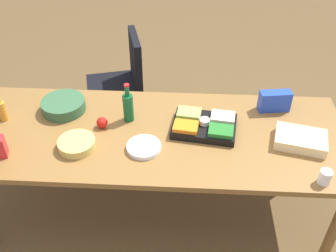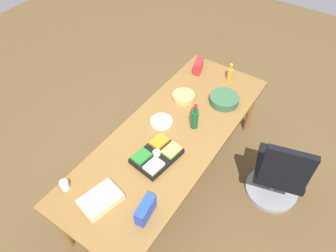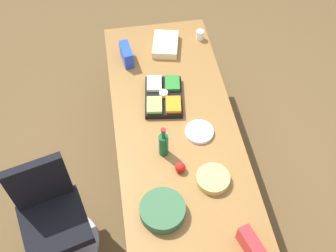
{
  "view_description": "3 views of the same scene",
  "coord_description": "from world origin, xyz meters",
  "px_view_note": "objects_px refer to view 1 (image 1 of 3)",
  "views": [
    {
      "loc": [
        0.19,
        -1.98,
        2.45
      ],
      "look_at": [
        0.08,
        -0.0,
        0.83
      ],
      "focal_mm": 41.61,
      "sensor_mm": 36.0,
      "label": 1
    },
    {
      "loc": [
        1.69,
        1.1,
        3.03
      ],
      "look_at": [
        0.0,
        -0.04,
        0.86
      ],
      "focal_mm": 33.59,
      "sensor_mm": 36.0,
      "label": 2
    },
    {
      "loc": [
        -1.86,
        0.37,
        3.31
      ],
      "look_at": [
        -0.02,
        0.07,
        0.85
      ],
      "focal_mm": 43.54,
      "sensor_mm": 36.0,
      "label": 3
    }
  ],
  "objects_px": {
    "paper_cup": "(325,177)",
    "veggie_tray": "(204,125)",
    "dressing_bottle": "(2,110)",
    "paper_plate_stack": "(144,147)",
    "wine_bottle": "(128,106)",
    "conference_table": "(157,140)",
    "apple_red": "(102,123)",
    "chip_bowl": "(77,144)",
    "sheet_cake": "(301,140)",
    "salad_bowl": "(63,105)",
    "chip_bag_blue": "(275,101)",
    "office_chair": "(120,94)"
  },
  "relations": [
    {
      "from": "salad_bowl",
      "to": "dressing_bottle",
      "type": "bearing_deg",
      "value": -161.46
    },
    {
      "from": "paper_plate_stack",
      "to": "apple_red",
      "type": "bearing_deg",
      "value": 146.06
    },
    {
      "from": "chip_bowl",
      "to": "veggie_tray",
      "type": "bearing_deg",
      "value": 15.5
    },
    {
      "from": "dressing_bottle",
      "to": "salad_bowl",
      "type": "xyz_separation_m",
      "value": [
        0.39,
        0.13,
        -0.04
      ]
    },
    {
      "from": "salad_bowl",
      "to": "wine_bottle",
      "type": "bearing_deg",
      "value": -9.68
    },
    {
      "from": "conference_table",
      "to": "sheet_cake",
      "type": "height_order",
      "value": "sheet_cake"
    },
    {
      "from": "conference_table",
      "to": "apple_red",
      "type": "height_order",
      "value": "apple_red"
    },
    {
      "from": "veggie_tray",
      "to": "chip_bowl",
      "type": "xyz_separation_m",
      "value": [
        -0.81,
        -0.23,
        -0.01
      ]
    },
    {
      "from": "sheet_cake",
      "to": "paper_cup",
      "type": "relative_size",
      "value": 3.56
    },
    {
      "from": "wine_bottle",
      "to": "sheet_cake",
      "type": "relative_size",
      "value": 0.9
    },
    {
      "from": "paper_cup",
      "to": "veggie_tray",
      "type": "bearing_deg",
      "value": 146.76
    },
    {
      "from": "wine_bottle",
      "to": "chip_bowl",
      "type": "bearing_deg",
      "value": -133.82
    },
    {
      "from": "office_chair",
      "to": "paper_cup",
      "type": "bearing_deg",
      "value": -44.65
    },
    {
      "from": "paper_plate_stack",
      "to": "chip_bowl",
      "type": "bearing_deg",
      "value": -178.98
    },
    {
      "from": "sheet_cake",
      "to": "salad_bowl",
      "type": "bearing_deg",
      "value": 170.33
    },
    {
      "from": "veggie_tray",
      "to": "sheet_cake",
      "type": "height_order",
      "value": "veggie_tray"
    },
    {
      "from": "apple_red",
      "to": "conference_table",
      "type": "bearing_deg",
      "value": -6.03
    },
    {
      "from": "chip_bag_blue",
      "to": "apple_red",
      "type": "relative_size",
      "value": 2.89
    },
    {
      "from": "chip_bag_blue",
      "to": "chip_bowl",
      "type": "bearing_deg",
      "value": -160.06
    },
    {
      "from": "conference_table",
      "to": "office_chair",
      "type": "distance_m",
      "value": 1.16
    },
    {
      "from": "veggie_tray",
      "to": "chip_bag_blue",
      "type": "bearing_deg",
      "value": 26.67
    },
    {
      "from": "dressing_bottle",
      "to": "paper_plate_stack",
      "type": "relative_size",
      "value": 0.95
    },
    {
      "from": "paper_cup",
      "to": "paper_plate_stack",
      "type": "distance_m",
      "value": 1.09
    },
    {
      "from": "conference_table",
      "to": "sheet_cake",
      "type": "relative_size",
      "value": 7.95
    },
    {
      "from": "chip_bowl",
      "to": "apple_red",
      "type": "bearing_deg",
      "value": 59.74
    },
    {
      "from": "office_chair",
      "to": "paper_plate_stack",
      "type": "relative_size",
      "value": 4.3
    },
    {
      "from": "conference_table",
      "to": "paper_cup",
      "type": "bearing_deg",
      "value": -21.55
    },
    {
      "from": "salad_bowl",
      "to": "paper_plate_stack",
      "type": "distance_m",
      "value": 0.72
    },
    {
      "from": "wine_bottle",
      "to": "sheet_cake",
      "type": "distance_m",
      "value": 1.15
    },
    {
      "from": "apple_red",
      "to": "paper_plate_stack",
      "type": "bearing_deg",
      "value": -33.94
    },
    {
      "from": "wine_bottle",
      "to": "salad_bowl",
      "type": "distance_m",
      "value": 0.49
    },
    {
      "from": "chip_bowl",
      "to": "paper_plate_stack",
      "type": "height_order",
      "value": "chip_bowl"
    },
    {
      "from": "office_chair",
      "to": "chip_bowl",
      "type": "height_order",
      "value": "office_chair"
    },
    {
      "from": "sheet_cake",
      "to": "chip_bowl",
      "type": "distance_m",
      "value": 1.43
    },
    {
      "from": "conference_table",
      "to": "paper_plate_stack",
      "type": "height_order",
      "value": "paper_plate_stack"
    },
    {
      "from": "apple_red",
      "to": "dressing_bottle",
      "type": "bearing_deg",
      "value": 176.24
    },
    {
      "from": "conference_table",
      "to": "dressing_bottle",
      "type": "distance_m",
      "value": 1.08
    },
    {
      "from": "wine_bottle",
      "to": "chip_bag_blue",
      "type": "xyz_separation_m",
      "value": [
        1.02,
        0.17,
        -0.04
      ]
    },
    {
      "from": "wine_bottle",
      "to": "office_chair",
      "type": "bearing_deg",
      "value": 104.58
    },
    {
      "from": "dressing_bottle",
      "to": "veggie_tray",
      "type": "bearing_deg",
      "value": -1.35
    },
    {
      "from": "conference_table",
      "to": "wine_bottle",
      "type": "distance_m",
      "value": 0.3
    },
    {
      "from": "paper_cup",
      "to": "wine_bottle",
      "type": "bearing_deg",
      "value": 156.31
    },
    {
      "from": "chip_bowl",
      "to": "paper_plate_stack",
      "type": "relative_size",
      "value": 1.08
    },
    {
      "from": "sheet_cake",
      "to": "apple_red",
      "type": "relative_size",
      "value": 4.21
    },
    {
      "from": "office_chair",
      "to": "sheet_cake",
      "type": "relative_size",
      "value": 2.96
    },
    {
      "from": "wine_bottle",
      "to": "chip_bowl",
      "type": "xyz_separation_m",
      "value": [
        -0.29,
        -0.31,
        -0.08
      ]
    },
    {
      "from": "dressing_bottle",
      "to": "paper_plate_stack",
      "type": "distance_m",
      "value": 1.03
    },
    {
      "from": "dressing_bottle",
      "to": "wine_bottle",
      "type": "bearing_deg",
      "value": 3.15
    },
    {
      "from": "sheet_cake",
      "to": "salad_bowl",
      "type": "height_order",
      "value": "salad_bowl"
    },
    {
      "from": "wine_bottle",
      "to": "paper_cup",
      "type": "bearing_deg",
      "value": -23.69
    }
  ]
}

